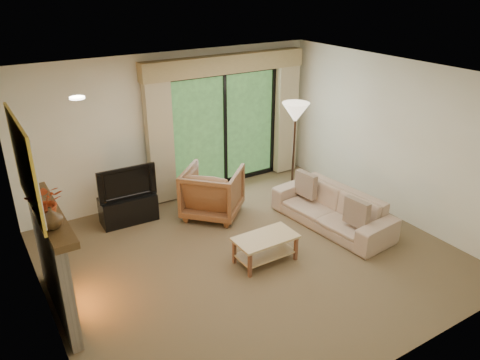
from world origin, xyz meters
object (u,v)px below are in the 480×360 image
media_console (128,209)px  armchair (213,192)px  sofa (332,209)px  coffee_table (265,249)px

media_console → armchair: bearing=-20.3°
sofa → coffee_table: bearing=-84.8°
media_console → coffee_table: media_console is taller
media_console → armchair: armchair is taller
coffee_table → armchair: bearing=87.9°
coffee_table → media_console: bearing=119.5°
sofa → coffee_table: 1.54m
armchair → coffee_table: bearing=134.4°
armchair → coffee_table: (-0.05, -1.64, -0.22)m
armchair → media_console: bearing=23.9°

